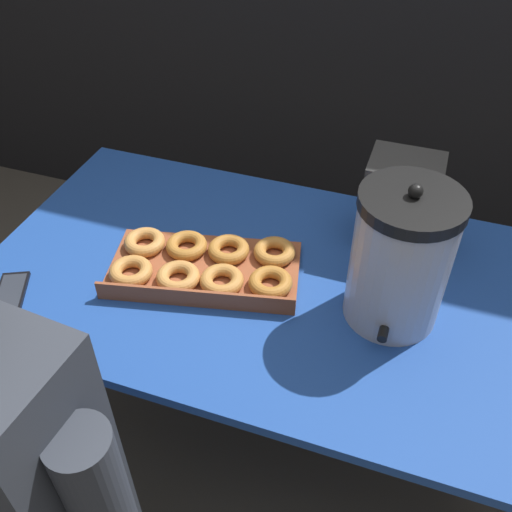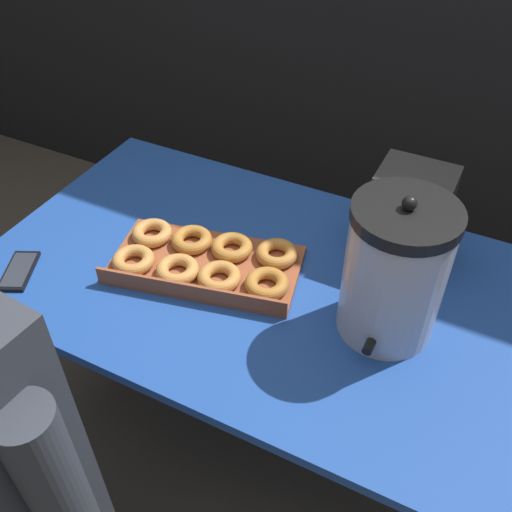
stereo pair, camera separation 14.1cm
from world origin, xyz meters
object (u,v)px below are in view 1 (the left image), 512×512
Objects in this scene: coffee_urn at (400,259)px; cell_phone at (11,293)px; space_heater at (400,202)px; person_seated at (14,501)px; donut_box at (204,266)px.

coffee_urn is 2.29× the size of cell_phone.
cell_phone is at bearing -148.55° from space_heater.
coffee_urn is at bearing -9.76° from cell_phone.
cell_phone is at bearing -49.98° from person_seated.
donut_box is 3.30× the size of cell_phone.
person_seated is at bearing -113.92° from donut_box.
cell_phone is 0.12× the size of person_seated.
donut_box is 2.11× the size of space_heater.
cell_phone is 1.00m from space_heater.
coffee_urn is 1.46× the size of space_heater.
cell_phone is (-0.88, -0.25, -0.16)m from coffee_urn.
cell_phone is (-0.41, -0.23, -0.02)m from donut_box.
space_heater reaches higher than donut_box.
space_heater is (-0.03, 0.27, -0.04)m from coffee_urn.
person_seated is at bearing -80.32° from cell_phone.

